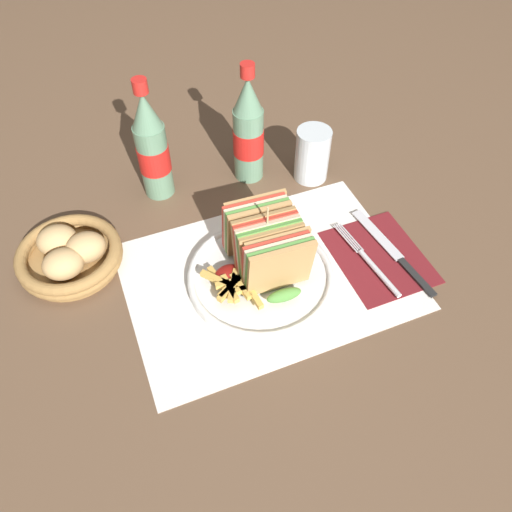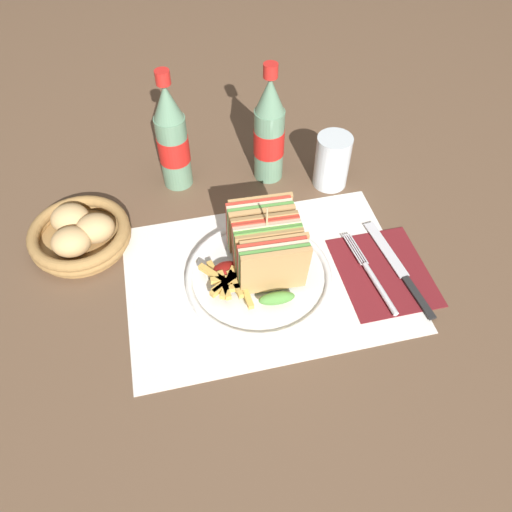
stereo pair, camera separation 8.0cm
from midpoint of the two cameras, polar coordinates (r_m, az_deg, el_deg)
ground_plane at (r=0.84m, az=3.61°, el=-1.61°), size 4.00×4.00×0.00m
placemat at (r=0.83m, az=4.28°, el=-2.54°), size 0.46×0.32×0.00m
plate_main at (r=0.81m, az=3.14°, el=-2.57°), size 0.24×0.24×0.02m
club_sandwich at (r=0.78m, az=4.42°, el=0.88°), size 0.11×0.16×0.14m
fries_pile at (r=0.78m, az=0.18°, el=-3.01°), size 0.11×0.11×0.02m
ketchup_blob at (r=0.80m, az=-0.47°, el=-1.91°), size 0.05×0.04×0.02m
napkin at (r=0.87m, az=16.95°, el=-1.87°), size 0.15×0.18×0.00m
fork at (r=0.84m, az=16.07°, el=-2.78°), size 0.03×0.18×0.01m
knife at (r=0.87m, az=18.59°, el=-1.53°), size 0.04×0.22×0.00m
coke_bottle_near at (r=0.93m, az=-7.08°, el=12.98°), size 0.06×0.06×0.23m
coke_bottle_far at (r=0.94m, az=4.02°, el=13.81°), size 0.06×0.06×0.23m
glass_near at (r=0.97m, az=11.09°, el=10.47°), size 0.07×0.07×0.11m
bread_basket at (r=0.89m, az=-17.11°, el=2.30°), size 0.17×0.17×0.06m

